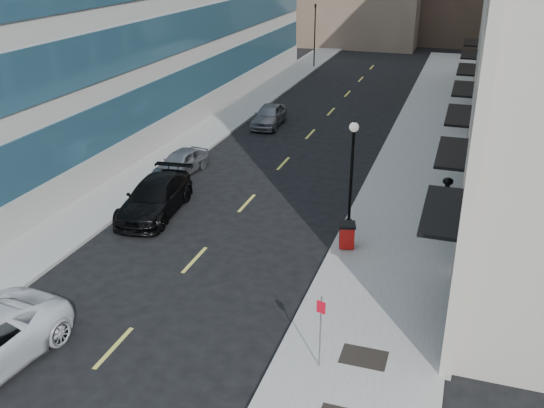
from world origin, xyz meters
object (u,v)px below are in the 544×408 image
Objects in this scene: car_black_pickup at (155,197)px; car_silver_sedan at (181,162)px; trash_bin at (347,235)px; car_grey_sedan at (269,115)px; urn_planter at (448,183)px; sign_post at (321,322)px; lamppost at (352,166)px; traffic_signal at (315,8)px.

car_black_pickup reaches higher than car_silver_sedan.
car_grey_sedan is at bearing 103.46° from trash_bin.
car_black_pickup is at bearing -69.23° from car_silver_sedan.
car_grey_sedan reaches higher than urn_planter.
car_black_pickup is 2.31× the size of sign_post.
car_black_pickup is 9.26m from lamppost.
traffic_signal is 36.82m from car_black_pickup.
trash_bin is at bearing -22.02° from car_silver_sedan.
trash_bin is (9.23, -0.85, -0.08)m from car_black_pickup.
car_grey_sedan is at bearing 89.00° from car_silver_sedan.
urn_planter is at bearing 95.79° from sign_post.
trash_bin is (11.11, -37.30, -4.99)m from traffic_signal.
sign_post is 3.22× the size of urn_planter.
trash_bin is (8.81, -16.30, -0.01)m from car_grey_sedan.
car_black_pickup is 5.25m from car_silver_sedan.
urn_planter is (3.58, 7.48, -0.13)m from trash_bin.
car_silver_sedan is 11.11m from lamppost.
car_silver_sedan is 12.00m from trash_bin.
car_black_pickup is at bearing 155.68° from sign_post.
car_silver_sedan is at bearing 96.79° from car_black_pickup.
car_black_pickup is 13.21m from sign_post.
car_grey_sedan is at bearing 127.97° from sign_post.
car_black_pickup is (1.88, -36.45, -4.91)m from traffic_signal.
car_silver_sedan is at bearing -173.83° from urn_planter.
car_silver_sedan is at bearing 135.26° from trash_bin.
urn_planter is at bearing -63.79° from traffic_signal.
car_black_pickup is 1.41× the size of car_silver_sedan.
car_silver_sedan reaches higher than urn_planter.
urn_planter is at bearing 13.97° from car_silver_sedan.
lamppost is at bearing -125.17° from urn_planter.
car_grey_sedan is 1.80× the size of sign_post.
car_silver_sedan is 17.70m from sign_post.
sign_post is 15.48m from urn_planter.
traffic_signal is at bearing 106.99° from lamppost.
trash_bin is at bearing -11.46° from car_black_pickup.
car_grey_sedan is (2.30, -21.00, -4.98)m from traffic_signal.
lamppost is 7.16m from urn_planter.
traffic_signal reaches higher than car_silver_sedan.
traffic_signal is 46.73m from sign_post.
traffic_signal is 21.70m from car_grey_sedan.
car_grey_sedan is at bearing -83.75° from traffic_signal.
car_black_pickup is 15.45m from car_grey_sedan.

